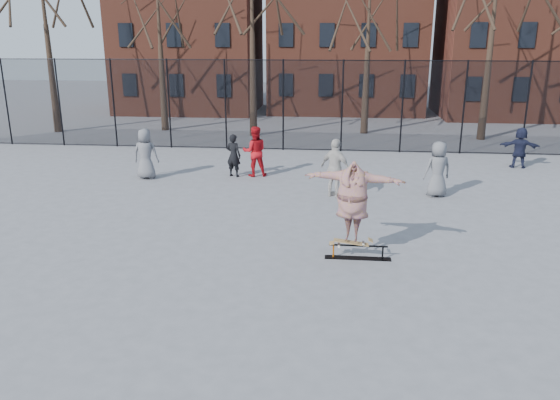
# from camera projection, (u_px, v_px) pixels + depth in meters

# --- Properties ---
(ground) EXTENTS (100.00, 100.00, 0.00)m
(ground) POSITION_uv_depth(u_px,v_px,m) (289.00, 267.00, 12.23)
(ground) COLOR slate
(skate_rail) EXTENTS (1.53, 0.23, 0.34)m
(skate_rail) POSITION_uv_depth(u_px,v_px,m) (358.00, 253.00, 12.67)
(skate_rail) COLOR black
(skate_rail) RESTS_ON ground
(skateboard) EXTENTS (0.87, 0.21, 0.10)m
(skateboard) POSITION_uv_depth(u_px,v_px,m) (351.00, 242.00, 12.61)
(skateboard) COLOR olive
(skateboard) RESTS_ON skate_rail
(skater) EXTENTS (2.37, 1.02, 1.87)m
(skater) POSITION_uv_depth(u_px,v_px,m) (353.00, 202.00, 12.33)
(skater) COLOR navy
(skater) RESTS_ON skateboard
(bystander_grey) EXTENTS (0.90, 0.60, 1.82)m
(bystander_grey) POSITION_uv_depth(u_px,v_px,m) (146.00, 154.00, 19.55)
(bystander_grey) COLOR #5E5F63
(bystander_grey) RESTS_ON ground
(bystander_black) EXTENTS (0.67, 0.55, 1.57)m
(bystander_black) POSITION_uv_depth(u_px,v_px,m) (234.00, 155.00, 19.88)
(bystander_black) COLOR black
(bystander_black) RESTS_ON ground
(bystander_red) EXTENTS (1.03, 0.88, 1.83)m
(bystander_red) POSITION_uv_depth(u_px,v_px,m) (255.00, 151.00, 19.92)
(bystander_red) COLOR #B40F17
(bystander_red) RESTS_ON ground
(bystander_white) EXTENTS (1.17, 1.01, 1.88)m
(bystander_white) POSITION_uv_depth(u_px,v_px,m) (336.00, 168.00, 17.29)
(bystander_white) COLOR #BDB6AF
(bystander_white) RESTS_ON ground
(bystander_navy) EXTENTS (1.54, 0.73, 1.59)m
(bystander_navy) POSITION_uv_depth(u_px,v_px,m) (520.00, 148.00, 21.21)
(bystander_navy) COLOR #1A1E35
(bystander_navy) RESTS_ON ground
(bystander_extra) EXTENTS (1.00, 0.79, 1.79)m
(bystander_extra) POSITION_uv_depth(u_px,v_px,m) (438.00, 169.00, 17.36)
(bystander_extra) COLOR #5D5E62
(bystander_extra) RESTS_ON ground
(fence) EXTENTS (34.03, 0.07, 4.00)m
(fence) POSITION_uv_depth(u_px,v_px,m) (314.00, 105.00, 24.01)
(fence) COLOR black
(fence) RESTS_ON ground
(rowhouses) EXTENTS (29.00, 7.00, 13.00)m
(rowhouses) POSITION_uv_depth(u_px,v_px,m) (335.00, 18.00, 35.16)
(rowhouses) COLOR brown
(rowhouses) RESTS_ON ground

